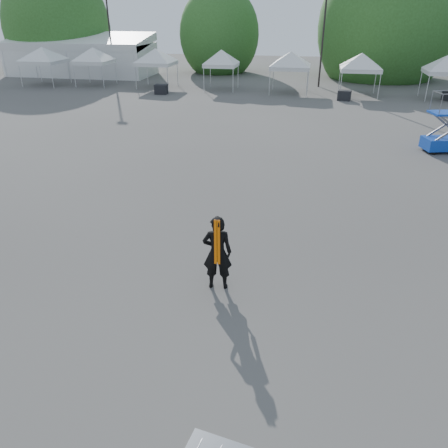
# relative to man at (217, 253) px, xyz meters

# --- Properties ---
(ground) EXTENTS (120.00, 120.00, 0.00)m
(ground) POSITION_rel_man_xyz_m (-0.58, 1.31, -1.02)
(ground) COLOR #474442
(ground) RESTS_ON ground
(marquee) EXTENTS (15.00, 6.25, 4.23)m
(marquee) POSITION_rel_man_xyz_m (-22.58, 36.31, 0.95)
(marquee) COLOR silver
(marquee) RESTS_ON ground
(light_pole_west) EXTENTS (0.60, 0.25, 10.30)m
(light_pole_west) POSITION_rel_man_xyz_m (-18.58, 35.31, 4.75)
(light_pole_west) COLOR black
(light_pole_west) RESTS_ON ground
(light_pole_east) EXTENTS (0.60, 0.25, 9.80)m
(light_pole_east) POSITION_rel_man_xyz_m (2.42, 33.31, 4.49)
(light_pole_east) COLOR black
(light_pole_east) RESTS_ON ground
(tree_far_w) EXTENTS (4.80, 4.80, 7.30)m
(tree_far_w) POSITION_rel_man_xyz_m (-26.58, 39.31, 3.52)
(tree_far_w) COLOR #382314
(tree_far_w) RESTS_ON ground
(tree_mid_w) EXTENTS (4.16, 4.16, 6.33)m
(tree_mid_w) POSITION_rel_man_xyz_m (-8.58, 41.31, 2.91)
(tree_mid_w) COLOR #382314
(tree_mid_w) RESTS_ON ground
(tree_mid_e) EXTENTS (5.12, 5.12, 7.79)m
(tree_mid_e) POSITION_rel_man_xyz_m (8.42, 40.31, 3.82)
(tree_mid_e) COLOR #382314
(tree_mid_e) RESTS_ON ground
(tent_a) EXTENTS (4.74, 4.74, 3.88)m
(tent_a) POSITION_rel_man_xyz_m (-22.65, 29.34, 2.04)
(tent_a) COLOR silver
(tent_a) RESTS_ON ground
(tent_b) EXTENTS (4.22, 4.22, 3.88)m
(tent_b) POSITION_rel_man_xyz_m (-17.97, 29.99, 2.04)
(tent_b) COLOR silver
(tent_b) RESTS_ON ground
(tent_c) EXTENTS (4.45, 4.45, 3.88)m
(tent_c) POSITION_rel_man_xyz_m (-11.99, 30.04, 2.04)
(tent_c) COLOR silver
(tent_c) RESTS_ON ground
(tent_d) EXTENTS (3.89, 3.89, 3.88)m
(tent_d) POSITION_rel_man_xyz_m (-6.04, 29.94, 2.04)
(tent_d) COLOR silver
(tent_d) RESTS_ON ground
(tent_e) EXTENTS (4.58, 4.58, 3.88)m
(tent_e) POSITION_rel_man_xyz_m (-0.06, 29.44, 2.04)
(tent_e) COLOR silver
(tent_e) RESTS_ON ground
(tent_f) EXTENTS (4.43, 4.43, 3.88)m
(tent_f) POSITION_rel_man_xyz_m (5.57, 29.23, 2.04)
(tent_f) COLOR silver
(tent_f) RESTS_ON ground
(tent_g) EXTENTS (4.14, 4.14, 3.88)m
(tent_g) POSITION_rel_man_xyz_m (11.88, 28.82, 2.04)
(tent_g) COLOR silver
(tent_g) RESTS_ON ground
(man) EXTENTS (0.81, 0.59, 2.04)m
(man) POSITION_rel_man_xyz_m (0.00, 0.00, 0.00)
(man) COLOR black
(man) RESTS_ON ground
(crate_west) EXTENTS (1.01, 0.80, 0.78)m
(crate_west) POSITION_rel_man_xyz_m (-10.56, 26.80, -0.63)
(crate_west) COLOR black
(crate_west) RESTS_ON ground
(crate_mid) EXTENTS (1.09, 0.92, 0.75)m
(crate_mid) POSITION_rel_man_xyz_m (4.42, 26.96, -0.64)
(crate_mid) COLOR black
(crate_mid) RESTS_ON ground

